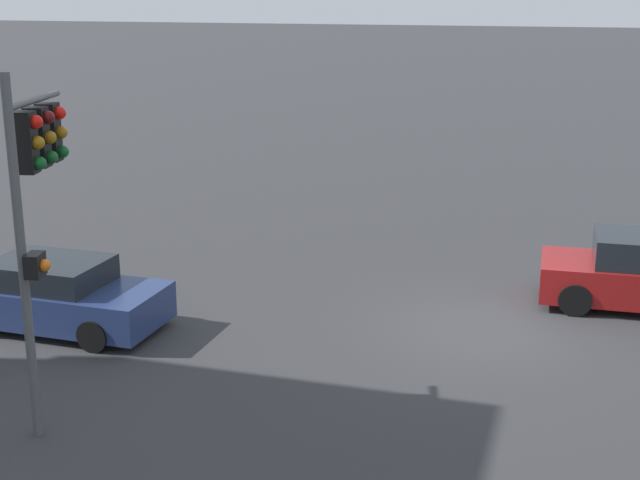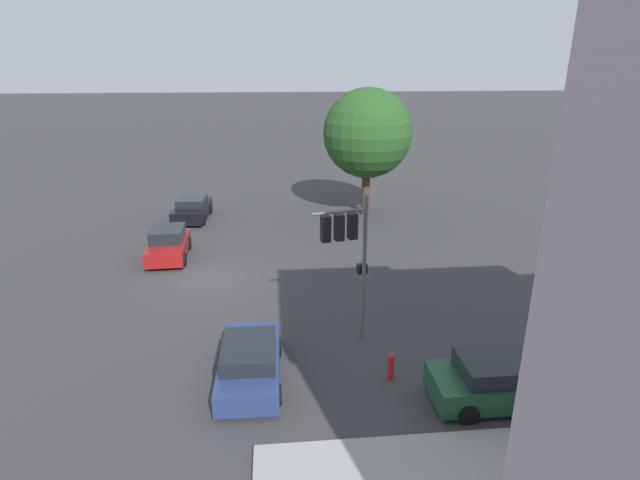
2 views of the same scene
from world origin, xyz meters
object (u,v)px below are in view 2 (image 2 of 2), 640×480
(crossing_car_0, at_px, (168,244))
(crossing_car_1, at_px, (250,362))
(street_tree, at_px, (367,133))
(traffic_signal, at_px, (346,240))
(parked_car_0, at_px, (498,381))
(crossing_car_2, at_px, (192,209))
(fire_hydrant, at_px, (391,366))

(crossing_car_0, xyz_separation_m, crossing_car_1, (11.06, 4.60, -0.08))
(street_tree, bearing_deg, crossing_car_1, -21.34)
(street_tree, xyz_separation_m, traffic_signal, (15.73, -3.62, -1.41))
(crossing_car_1, xyz_separation_m, parked_car_0, (1.78, 7.40, 0.03))
(crossing_car_2, bearing_deg, parked_car_0, 34.34)
(traffic_signal, bearing_deg, crossing_car_2, 13.29)
(street_tree, relative_size, fire_hydrant, 8.91)
(traffic_signal, bearing_deg, street_tree, -25.78)
(crossing_car_0, distance_m, fire_hydrant, 14.63)
(traffic_signal, relative_size, fire_hydrant, 5.93)
(crossing_car_0, relative_size, crossing_car_2, 0.94)
(parked_car_0, distance_m, fire_hydrant, 3.23)
(parked_car_0, relative_size, fire_hydrant, 4.38)
(traffic_signal, distance_m, crossing_car_2, 17.82)
(crossing_car_2, distance_m, parked_car_0, 22.86)
(parked_car_0, bearing_deg, crossing_car_2, 121.00)
(traffic_signal, xyz_separation_m, crossing_car_2, (-15.73, -7.71, -3.26))
(crossing_car_1, distance_m, crossing_car_2, 18.35)
(traffic_signal, xyz_separation_m, parked_car_0, (3.87, 4.05, -3.24))
(street_tree, distance_m, crossing_car_1, 19.70)
(street_tree, height_order, crossing_car_2, street_tree)
(crossing_car_2, bearing_deg, street_tree, 93.37)
(street_tree, distance_m, crossing_car_0, 14.17)
(crossing_car_2, bearing_deg, crossing_car_1, 17.13)
(crossing_car_2, height_order, parked_car_0, parked_car_0)
(traffic_signal, bearing_deg, fire_hydrant, -168.41)
(traffic_signal, bearing_deg, crossing_car_0, 28.72)
(street_tree, xyz_separation_m, crossing_car_2, (-0.00, -11.33, -4.67))
(crossing_car_0, xyz_separation_m, fire_hydrant, (11.46, 9.08, -0.25))
(street_tree, relative_size, crossing_car_0, 2.10)
(traffic_signal, bearing_deg, parked_car_0, -146.56)
(traffic_signal, bearing_deg, crossing_car_1, 109.23)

